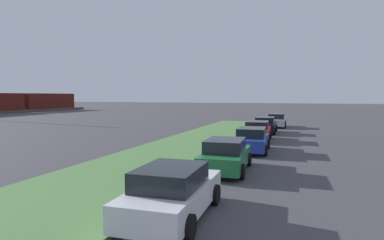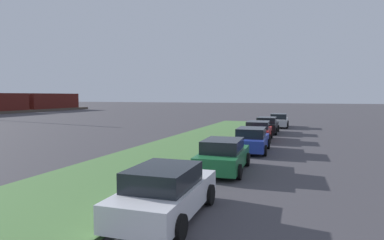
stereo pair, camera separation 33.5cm
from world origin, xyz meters
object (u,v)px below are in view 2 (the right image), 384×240
at_px(parked_car_red, 258,131).
at_px(parked_car_silver, 279,121).
at_px(parked_car_black, 267,125).
at_px(parked_car_white, 165,192).
at_px(parked_car_green, 223,156).
at_px(parked_car_blue, 251,140).

height_order(parked_car_red, parked_car_silver, same).
bearing_deg(parked_car_black, parked_car_white, 178.38).
bearing_deg(parked_car_black, parked_car_green, 178.72).
bearing_deg(parked_car_green, parked_car_white, 175.79).
height_order(parked_car_red, parked_car_black, same).
height_order(parked_car_white, parked_car_red, same).
xyz_separation_m(parked_car_black, parked_car_silver, (6.13, -0.50, 0.00)).
xyz_separation_m(parked_car_white, parked_car_black, (22.18, -0.04, 0.00)).
height_order(parked_car_blue, parked_car_black, same).
relative_size(parked_car_white, parked_car_blue, 0.99).
xyz_separation_m(parked_car_white, parked_car_blue, (11.71, -0.42, 0.00)).
relative_size(parked_car_red, parked_car_black, 1.01).
distance_m(parked_car_white, parked_car_green, 6.04).
height_order(parked_car_white, parked_car_silver, same).
bearing_deg(parked_car_blue, parked_car_red, 1.23).
distance_m(parked_car_blue, parked_car_red, 5.28).
distance_m(parked_car_white, parked_car_silver, 28.31).
bearing_deg(parked_car_red, parked_car_green, 177.30).
distance_m(parked_car_black, parked_car_silver, 6.15).
height_order(parked_car_green, parked_car_blue, same).
height_order(parked_car_white, parked_car_green, same).
relative_size(parked_car_white, parked_car_red, 0.99).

